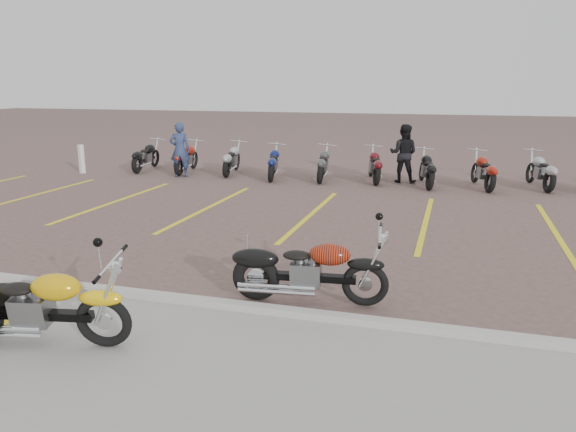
# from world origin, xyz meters

# --- Properties ---
(ground) EXTENTS (100.00, 100.00, 0.00)m
(ground) POSITION_xyz_m (0.00, 0.00, 0.00)
(ground) COLOR brown
(ground) RESTS_ON ground
(concrete_apron) EXTENTS (60.00, 5.00, 0.01)m
(concrete_apron) POSITION_xyz_m (0.00, -4.50, 0.01)
(concrete_apron) COLOR #9E9B93
(concrete_apron) RESTS_ON ground
(curb) EXTENTS (60.00, 0.18, 0.12)m
(curb) POSITION_xyz_m (0.00, -2.00, 0.06)
(curb) COLOR #ADAAA3
(curb) RESTS_ON ground
(parking_stripes) EXTENTS (38.00, 5.50, 0.01)m
(parking_stripes) POSITION_xyz_m (0.00, 4.00, 0.00)
(parking_stripes) COLOR yellow
(parking_stripes) RESTS_ON ground
(yellow_cruiser) EXTENTS (2.30, 0.61, 0.96)m
(yellow_cruiser) POSITION_xyz_m (-1.46, -3.68, 0.48)
(yellow_cruiser) COLOR black
(yellow_cruiser) RESTS_ON ground
(flame_cruiser) EXTENTS (2.26, 0.44, 0.93)m
(flame_cruiser) POSITION_xyz_m (1.31, -1.46, 0.46)
(flame_cruiser) COLOR black
(flame_cruiser) RESTS_ON ground
(person_a) EXTENTS (0.78, 0.65, 1.83)m
(person_a) POSITION_xyz_m (-5.62, 8.15, 0.92)
(person_a) COLOR navy
(person_a) RESTS_ON ground
(person_b) EXTENTS (0.95, 0.77, 1.84)m
(person_b) POSITION_xyz_m (1.67, 9.20, 0.92)
(person_b) COLOR black
(person_b) RESTS_ON ground
(bollard) EXTENTS (0.20, 0.20, 1.00)m
(bollard) POSITION_xyz_m (-9.29, 7.83, 0.50)
(bollard) COLOR white
(bollard) RESTS_ON ground
(bg_bike_row) EXTENTS (19.13, 2.08, 1.10)m
(bg_bike_row) POSITION_xyz_m (1.57, 9.03, 0.55)
(bg_bike_row) COLOR black
(bg_bike_row) RESTS_ON ground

